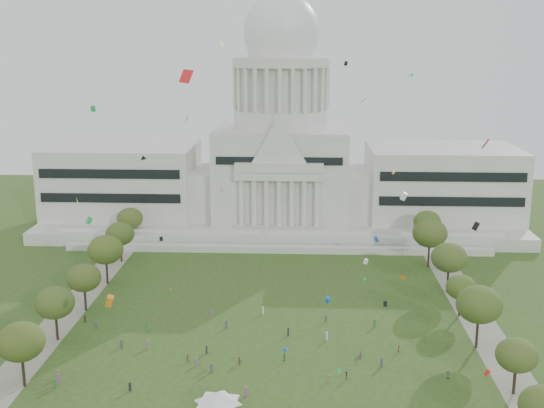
% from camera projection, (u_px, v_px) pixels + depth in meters
% --- Properties ---
extents(ground, '(400.00, 400.00, 0.00)m').
position_uv_depth(ground, '(261.00, 384.00, 127.99)').
color(ground, '#314B1B').
rests_on(ground, ground).
extents(capitol, '(160.00, 64.50, 91.30)m').
position_uv_depth(capitol, '(281.00, 162.00, 233.16)').
color(capitol, beige).
rests_on(capitol, ground).
extents(path_left, '(8.00, 160.00, 0.04)m').
position_uv_depth(path_left, '(64.00, 316.00, 159.22)').
color(path_left, gray).
rests_on(path_left, ground).
extents(path_right, '(8.00, 160.00, 0.04)m').
position_uv_depth(path_right, '(479.00, 324.00, 155.04)').
color(path_right, gray).
rests_on(path_right, ground).
extents(row_tree_r_0, '(7.67, 7.67, 10.91)m').
position_uv_depth(row_tree_r_0, '(544.00, 406.00, 105.20)').
color(row_tree_r_0, black).
rests_on(row_tree_r_0, ground).
extents(row_tree_l_1, '(8.86, 8.86, 12.59)m').
position_uv_depth(row_tree_l_1, '(21.00, 342.00, 124.94)').
color(row_tree_l_1, black).
rests_on(row_tree_l_1, ground).
extents(row_tree_r_1, '(7.58, 7.58, 10.78)m').
position_uv_depth(row_tree_r_1, '(517.00, 355.00, 122.49)').
color(row_tree_r_1, black).
rests_on(row_tree_r_1, ground).
extents(row_tree_l_2, '(8.42, 8.42, 11.97)m').
position_uv_depth(row_tree_l_2, '(55.00, 303.00, 144.78)').
color(row_tree_l_2, black).
rests_on(row_tree_l_2, ground).
extents(row_tree_r_2, '(9.55, 9.55, 13.58)m').
position_uv_depth(row_tree_r_2, '(479.00, 305.00, 140.76)').
color(row_tree_r_2, black).
rests_on(row_tree_r_2, ground).
extents(row_tree_l_3, '(8.12, 8.12, 11.55)m').
position_uv_depth(row_tree_l_3, '(84.00, 278.00, 160.95)').
color(row_tree_l_3, black).
rests_on(row_tree_l_3, ground).
extents(row_tree_r_3, '(7.01, 7.01, 9.98)m').
position_uv_depth(row_tree_r_3, '(461.00, 287.00, 157.91)').
color(row_tree_r_3, black).
rests_on(row_tree_r_3, ground).
extents(row_tree_l_4, '(9.29, 9.29, 13.21)m').
position_uv_depth(row_tree_l_4, '(106.00, 250.00, 178.65)').
color(row_tree_l_4, black).
rests_on(row_tree_l_4, ground).
extents(row_tree_r_4, '(9.19, 9.19, 13.06)m').
position_uv_depth(row_tree_r_4, '(449.00, 258.00, 172.49)').
color(row_tree_r_4, black).
rests_on(row_tree_r_4, ground).
extents(row_tree_l_5, '(8.33, 8.33, 11.85)m').
position_uv_depth(row_tree_l_5, '(120.00, 234.00, 196.99)').
color(row_tree_l_5, black).
rests_on(row_tree_l_5, ground).
extents(row_tree_r_5, '(9.82, 9.82, 13.96)m').
position_uv_depth(row_tree_r_5, '(430.00, 233.00, 191.98)').
color(row_tree_r_5, black).
rests_on(row_tree_r_5, ground).
extents(row_tree_l_6, '(8.19, 8.19, 11.64)m').
position_uv_depth(row_tree_l_6, '(130.00, 218.00, 214.71)').
color(row_tree_l_6, black).
rests_on(row_tree_l_6, ground).
extents(row_tree_r_6, '(8.42, 8.42, 11.97)m').
position_uv_depth(row_tree_r_6, '(427.00, 222.00, 209.63)').
color(row_tree_r_6, black).
rests_on(row_tree_r_6, ground).
extents(event_tent, '(9.66, 9.66, 4.78)m').
position_uv_depth(event_tent, '(218.00, 397.00, 115.93)').
color(event_tent, '#4C4C4C').
rests_on(event_tent, ground).
extents(person_0, '(0.91, 0.79, 1.57)m').
position_uv_depth(person_0, '(448.00, 375.00, 129.78)').
color(person_0, '#4C4C51').
rests_on(person_0, ground).
extents(person_2, '(0.89, 0.78, 1.56)m').
position_uv_depth(person_2, '(399.00, 349.00, 140.63)').
color(person_2, olive).
rests_on(person_2, ground).
extents(person_3, '(0.56, 1.05, 1.61)m').
position_uv_depth(person_3, '(346.00, 375.00, 129.43)').
color(person_3, '#26262B').
rests_on(person_3, ground).
extents(person_4, '(0.56, 1.02, 1.73)m').
position_uv_depth(person_4, '(284.00, 357.00, 136.93)').
color(person_4, '#33723F').
rests_on(person_4, ground).
extents(person_5, '(1.27, 1.67, 1.68)m').
position_uv_depth(person_5, '(239.00, 360.00, 135.47)').
color(person_5, olive).
rests_on(person_5, ground).
extents(person_8, '(0.78, 0.58, 1.45)m').
position_uv_depth(person_8, '(188.00, 358.00, 136.70)').
color(person_8, olive).
rests_on(person_8, ground).
extents(person_9, '(0.94, 1.05, 1.46)m').
position_uv_depth(person_9, '(329.00, 378.00, 128.49)').
color(person_9, olive).
rests_on(person_9, ground).
extents(person_10, '(0.57, 1.00, 1.68)m').
position_uv_depth(person_10, '(360.00, 355.00, 137.77)').
color(person_10, '#994C8C').
rests_on(person_10, ground).
extents(distant_crowd, '(66.39, 38.77, 1.90)m').
position_uv_depth(distant_crowd, '(205.00, 346.00, 141.56)').
color(distant_crowd, '#994C8C').
rests_on(distant_crowd, ground).
extents(kite_swarm, '(86.93, 99.41, 59.50)m').
position_uv_depth(kite_swarm, '(258.00, 235.00, 129.97)').
color(kite_swarm, yellow).
rests_on(kite_swarm, ground).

